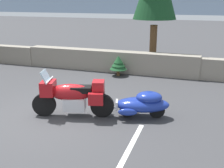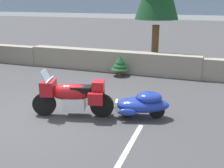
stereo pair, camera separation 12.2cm
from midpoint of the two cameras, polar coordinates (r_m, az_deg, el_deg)
ground_plane at (r=8.06m, az=-13.80°, el=-6.58°), size 80.00×80.00×0.00m
stone_guard_wall at (r=12.68m, az=-1.89°, el=4.80°), size 24.00×0.62×0.95m
touring_motorcycle at (r=7.73m, az=-8.68°, el=-2.36°), size 2.26×1.12×1.33m
car_shaped_trailer at (r=7.68m, az=5.94°, el=-4.07°), size 2.22×1.09×0.76m
pine_sapling_near at (r=11.81m, az=1.03°, el=4.32°), size 0.74×0.74×0.88m
parking_stripe_marker at (r=5.83m, az=1.56°, el=-15.86°), size 0.12×3.60×0.01m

